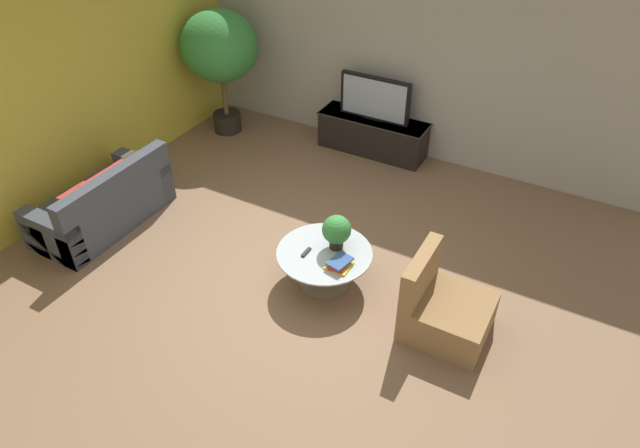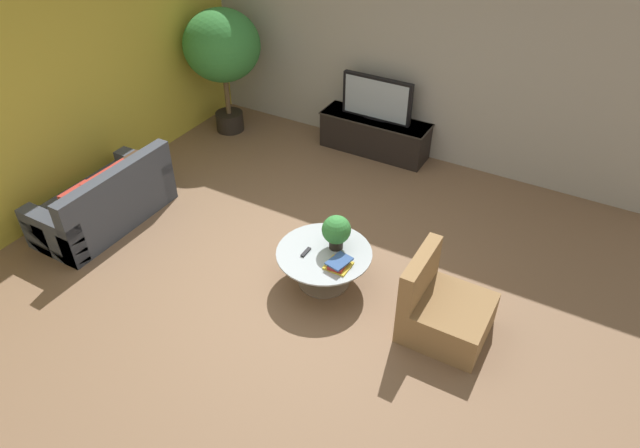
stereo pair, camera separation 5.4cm
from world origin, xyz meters
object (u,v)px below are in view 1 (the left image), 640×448
object	(u,v)px
couch_by_wall	(104,204)
armchair_wicker	(443,310)
potted_plant_tabletop	(337,231)
potted_palm_tall	(220,49)
coffee_table	(324,261)
television	(375,98)
media_console	(373,134)

from	to	relation	value
couch_by_wall	armchair_wicker	xyz separation A→B (m)	(4.24, 0.33, -0.03)
potted_plant_tabletop	potted_palm_tall	bearing A→B (deg)	144.53
coffee_table	potted_plant_tabletop	distance (m)	0.38
television	potted_palm_tall	distance (m)	2.40
coffee_table	armchair_wicker	size ratio (longest dim) A/B	1.20
armchair_wicker	coffee_table	bearing A→B (deg)	88.09
media_console	potted_plant_tabletop	world-z (taller)	potted_plant_tabletop
television	potted_palm_tall	size ratio (longest dim) A/B	0.55
potted_plant_tabletop	media_console	bearing A→B (deg)	106.79
couch_by_wall	armchair_wicker	size ratio (longest dim) A/B	1.98
television	couch_by_wall	distance (m)	3.92
potted_plant_tabletop	armchair_wicker	bearing A→B (deg)	-7.96
media_console	potted_palm_tall	size ratio (longest dim) A/B	0.86
media_console	potted_palm_tall	xyz separation A→B (m)	(-2.30, -0.50, 1.04)
couch_by_wall	coffee_table	bearing A→B (deg)	97.52
armchair_wicker	potted_plant_tabletop	bearing A→B (deg)	82.04
media_console	armchair_wicker	size ratio (longest dim) A/B	1.89
media_console	couch_by_wall	bearing A→B (deg)	-123.28
potted_palm_tall	potted_plant_tabletop	size ratio (longest dim) A/B	4.79
television	coffee_table	xyz separation A→B (m)	(0.75, -2.86, -0.56)
armchair_wicker	potted_plant_tabletop	distance (m)	1.35
couch_by_wall	potted_plant_tabletop	world-z (taller)	couch_by_wall
media_console	couch_by_wall	xyz separation A→B (m)	(-2.13, -3.24, 0.01)
television	couch_by_wall	bearing A→B (deg)	-123.30
media_console	coffee_table	xyz separation A→B (m)	(0.75, -2.86, 0.01)
television	potted_plant_tabletop	size ratio (longest dim) A/B	2.65
couch_by_wall	potted_palm_tall	world-z (taller)	potted_palm_tall
couch_by_wall	television	bearing A→B (deg)	146.70
television	potted_palm_tall	xyz separation A→B (m)	(-2.30, -0.50, 0.47)
potted_palm_tall	armchair_wicker	bearing A→B (deg)	-28.59
television	armchair_wicker	xyz separation A→B (m)	(2.11, -2.90, -0.58)
media_console	television	distance (m)	0.57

